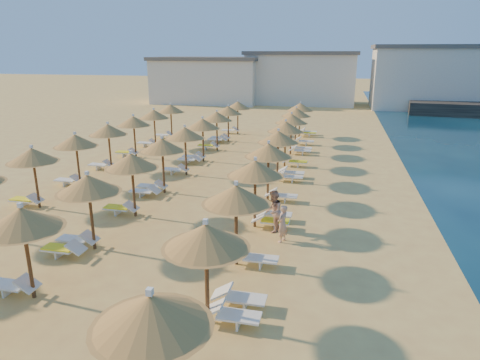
% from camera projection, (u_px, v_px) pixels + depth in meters
% --- Properties ---
extents(ground, '(220.00, 220.00, 0.00)m').
position_uv_depth(ground, '(194.00, 236.00, 17.66)').
color(ground, '#E3BF63').
rests_on(ground, ground).
extents(hotel_blocks, '(46.14, 10.89, 8.10)m').
position_uv_depth(hotel_blocks, '(317.00, 78.00, 59.24)').
color(hotel_blocks, silver).
rests_on(hotel_blocks, ground).
extents(parasol_row_east, '(2.40, 37.34, 3.11)m').
position_uv_depth(parasol_row_east, '(269.00, 151.00, 21.10)').
color(parasol_row_east, brown).
rests_on(parasol_row_east, ground).
extents(parasol_row_west, '(2.40, 37.34, 3.11)m').
position_uv_depth(parasol_row_west, '(162.00, 146.00, 22.29)').
color(parasol_row_west, brown).
rests_on(parasol_row_west, ground).
extents(parasol_row_inland, '(2.40, 26.86, 3.11)m').
position_uv_depth(parasol_row_inland, '(93.00, 136.00, 24.99)').
color(parasol_row_inland, brown).
rests_on(parasol_row_inland, ground).
extents(loungers, '(13.69, 36.44, 0.66)m').
position_uv_depth(loungers, '(187.00, 187.00, 22.92)').
color(loungers, white).
rests_on(loungers, ground).
extents(beachgoer_b, '(0.68, 0.87, 1.79)m').
position_uv_depth(beachgoer_b, '(273.00, 211.00, 17.87)').
color(beachgoer_b, tan).
rests_on(beachgoer_b, ground).
extents(beachgoer_a, '(0.55, 0.66, 1.54)m').
position_uv_depth(beachgoer_a, '(282.00, 224.00, 16.91)').
color(beachgoer_a, tan).
rests_on(beachgoer_a, ground).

